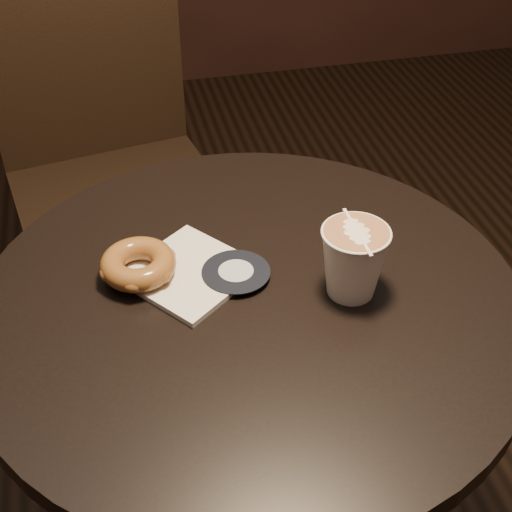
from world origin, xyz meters
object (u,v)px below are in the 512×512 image
at_px(latte_cup, 353,262).
at_px(cafe_table, 251,396).
at_px(pastry_bag, 190,272).
at_px(doughnut, 138,264).
at_px(chair, 102,129).

bearing_deg(latte_cup, cafe_table, 169.02).
bearing_deg(pastry_bag, cafe_table, -76.14).
xyz_separation_m(cafe_table, doughnut, (-0.13, 0.06, 0.22)).
distance_m(chair, pastry_bag, 0.72).
height_order(cafe_table, doughnut, doughnut).
bearing_deg(doughnut, cafe_table, -25.12).
distance_m(pastry_bag, doughnut, 0.07).
xyz_separation_m(doughnut, latte_cup, (0.26, -0.09, 0.02)).
relative_size(cafe_table, latte_cup, 7.88).
bearing_deg(latte_cup, pastry_bag, 158.05).
relative_size(cafe_table, doughnut, 7.64).
bearing_deg(latte_cup, doughnut, 161.46).
distance_m(doughnut, latte_cup, 0.27).
height_order(chair, pastry_bag, chair).
height_order(cafe_table, pastry_bag, pastry_bag).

